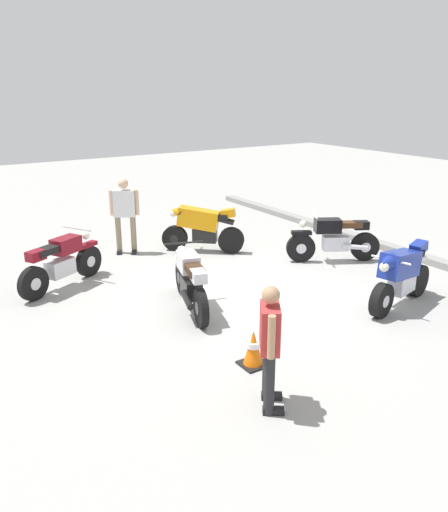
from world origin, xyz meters
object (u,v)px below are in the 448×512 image
(motorcycle_silver_cruiser, at_px, (190,281))
(motorcycle_maroon_cruiser, at_px, (61,262))
(motorcycle_orange_sportbike, at_px, (202,227))
(person_in_red_shirt, at_px, (270,341))
(traffic_cone, at_px, (253,348))
(motorcycle_blue_sportbike, at_px, (401,274))
(motorcycle_black_cruiser, at_px, (334,239))
(person_in_white_shirt, at_px, (125,210))

(motorcycle_silver_cruiser, height_order, motorcycle_maroon_cruiser, same)
(motorcycle_orange_sportbike, relative_size, person_in_red_shirt, 1.02)
(motorcycle_maroon_cruiser, xyz_separation_m, traffic_cone, (4.41, 1.36, -0.26))
(motorcycle_blue_sportbike, bearing_deg, person_in_red_shirt, 3.71)
(motorcycle_orange_sportbike, relative_size, traffic_cone, 3.02)
(motorcycle_maroon_cruiser, bearing_deg, traffic_cone, -101.60)
(motorcycle_orange_sportbike, height_order, motorcycle_black_cruiser, motorcycle_orange_sportbike)
(motorcycle_black_cruiser, relative_size, person_in_red_shirt, 1.20)
(motorcycle_maroon_cruiser, bearing_deg, motorcycle_blue_sportbike, -69.65)
(motorcycle_silver_cruiser, height_order, person_in_white_shirt, person_in_white_shirt)
(person_in_red_shirt, bearing_deg, motorcycle_silver_cruiser, 112.15)
(motorcycle_silver_cruiser, xyz_separation_m, motorcycle_maroon_cruiser, (-2.25, -1.58, 0.00))
(motorcycle_black_cruiser, height_order, person_in_white_shirt, person_in_white_shirt)
(person_in_red_shirt, height_order, traffic_cone, person_in_red_shirt)
(traffic_cone, bearing_deg, motorcycle_maroon_cruiser, -162.85)
(motorcycle_black_cruiser, bearing_deg, motorcycle_orange_sportbike, -17.40)
(motorcycle_maroon_cruiser, distance_m, person_in_red_shirt, 5.40)
(motorcycle_orange_sportbike, xyz_separation_m, motorcycle_blue_sportbike, (4.65, 1.31, 0.00))
(motorcycle_silver_cruiser, xyz_separation_m, traffic_cone, (2.16, -0.22, -0.26))
(motorcycle_blue_sportbike, height_order, motorcycle_silver_cruiser, motorcycle_blue_sportbike)
(motorcycle_black_cruiser, height_order, motorcycle_maroon_cruiser, same)
(motorcycle_blue_sportbike, relative_size, traffic_cone, 3.66)
(motorcycle_orange_sportbike, height_order, motorcycle_silver_cruiser, motorcycle_orange_sportbike)
(motorcycle_black_cruiser, bearing_deg, motorcycle_silver_cruiser, 37.27)
(traffic_cone, bearing_deg, motorcycle_black_cruiser, 123.09)
(person_in_white_shirt, bearing_deg, motorcycle_orange_sportbike, 88.43)
(motorcycle_black_cruiser, relative_size, traffic_cone, 3.55)
(motorcycle_black_cruiser, relative_size, motorcycle_maroon_cruiser, 1.00)
(motorcycle_blue_sportbike, xyz_separation_m, person_in_white_shirt, (-5.53, -2.85, 0.42))
(motorcycle_blue_sportbike, bearing_deg, motorcycle_maroon_cruiser, -54.28)
(motorcycle_maroon_cruiser, relative_size, person_in_white_shirt, 1.08)
(person_in_white_shirt, height_order, traffic_cone, person_in_white_shirt)
(motorcycle_orange_sportbike, height_order, person_in_white_shirt, person_in_white_shirt)
(person_in_white_shirt, xyz_separation_m, person_in_red_shirt, (6.71, -0.98, -0.13))
(motorcycle_blue_sportbike, xyz_separation_m, person_in_red_shirt, (1.18, -3.83, 0.29))
(motorcycle_blue_sportbike, distance_m, motorcycle_maroon_cruiser, 6.30)
(person_in_red_shirt, bearing_deg, traffic_cone, 98.63)
(motorcycle_blue_sportbike, relative_size, person_in_red_shirt, 1.23)
(motorcycle_silver_cruiser, xyz_separation_m, person_in_red_shirt, (3.06, -0.65, 0.36))
(person_in_red_shirt, bearing_deg, motorcycle_blue_sportbike, 51.19)
(motorcycle_blue_sportbike, bearing_deg, motorcycle_black_cruiser, -121.09)
(motorcycle_orange_sportbike, distance_m, motorcycle_maroon_cruiser, 3.50)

